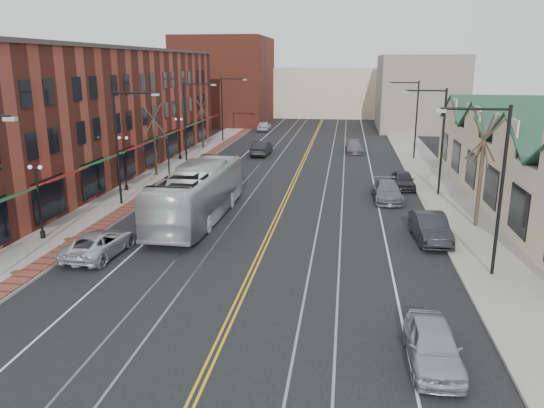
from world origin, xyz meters
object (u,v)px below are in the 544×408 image
(parked_suv, at_px, (99,243))
(parked_car_d, at_px, (403,180))
(parked_car_c, at_px, (387,191))
(parked_car_b, at_px, (430,228))
(parked_car_a, at_px, (433,345))
(transit_bus, at_px, (198,194))

(parked_suv, distance_m, parked_car_d, 25.25)
(parked_car_c, distance_m, parked_car_d, 4.48)
(parked_suv, relative_size, parked_car_b, 1.03)
(parked_car_a, xyz_separation_m, parked_car_d, (1.56, 26.58, -0.02))
(transit_bus, xyz_separation_m, parked_car_a, (12.50, -15.43, -1.06))
(parked_car_b, height_order, parked_car_d, parked_car_b)
(transit_bus, relative_size, parked_car_d, 3.11)
(transit_bus, bearing_deg, parked_car_d, -140.13)
(parked_suv, relative_size, parked_car_d, 1.20)
(parked_car_a, distance_m, parked_car_d, 26.62)
(transit_bus, relative_size, parked_car_b, 2.66)
(transit_bus, height_order, parked_car_d, transit_bus)
(parked_car_c, bearing_deg, parked_car_d, 67.79)
(parked_car_b, height_order, parked_car_c, parked_car_b)
(parked_suv, height_order, parked_car_c, parked_car_c)
(parked_car_c, relative_size, parked_car_d, 1.20)
(parked_suv, height_order, parked_car_a, parked_car_a)
(parked_car_a, bearing_deg, parked_car_c, 89.35)
(parked_suv, bearing_deg, parked_car_b, -161.21)
(parked_car_b, bearing_deg, parked_car_a, -101.88)
(parked_suv, bearing_deg, transit_bus, -112.59)
(parked_car_a, height_order, parked_car_c, parked_car_a)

